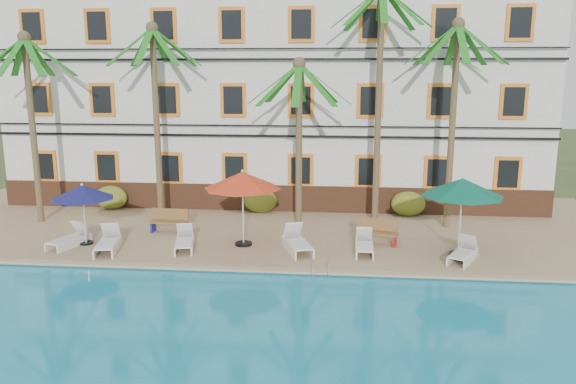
# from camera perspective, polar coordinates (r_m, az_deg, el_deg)

# --- Properties ---
(ground) EXTENTS (100.00, 100.00, 0.00)m
(ground) POSITION_cam_1_polar(r_m,az_deg,el_deg) (19.19, -4.79, -7.66)
(ground) COLOR #384C23
(ground) RESTS_ON ground
(pool_deck) EXTENTS (30.00, 12.00, 0.25)m
(pool_deck) POSITION_cam_1_polar(r_m,az_deg,el_deg) (23.86, -2.68, -3.34)
(pool_deck) COLOR tan
(pool_deck) RESTS_ON ground
(swimming_pool) EXTENTS (26.00, 12.00, 0.20)m
(swimming_pool) POSITION_cam_1_polar(r_m,az_deg,el_deg) (12.93, -10.54, -17.66)
(swimming_pool) COLOR #178AB2
(swimming_pool) RESTS_ON ground
(pool_coping) EXTENTS (30.00, 0.35, 0.06)m
(pool_coping) POSITION_cam_1_polar(r_m,az_deg,el_deg) (18.26, -5.31, -7.78)
(pool_coping) COLOR tan
(pool_coping) RESTS_ON pool_deck
(hotel_building) EXTENTS (25.40, 6.44, 10.22)m
(hotel_building) POSITION_cam_1_polar(r_m,az_deg,el_deg) (27.95, -1.33, 9.86)
(hotel_building) COLOR silver
(hotel_building) RESTS_ON pool_deck
(palm_a) EXTENTS (3.99, 3.99, 7.83)m
(palm_a) POSITION_cam_1_polar(r_m,az_deg,el_deg) (25.37, -24.72, 8.27)
(palm_a) COLOR brown
(palm_a) RESTS_ON pool_deck
(palm_b) EXTENTS (3.99, 3.99, 8.23)m
(palm_b) POSITION_cam_1_polar(r_m,az_deg,el_deg) (24.31, -13.33, 9.48)
(palm_b) COLOR brown
(palm_b) RESTS_ON pool_deck
(palm_c) EXTENTS (3.99, 3.99, 6.78)m
(palm_c) POSITION_cam_1_polar(r_m,az_deg,el_deg) (21.86, 1.12, 7.30)
(palm_c) COLOR brown
(palm_c) RESTS_ON pool_deck
(palm_d) EXTENTS (3.99, 3.99, 9.69)m
(palm_d) POSITION_cam_1_polar(r_m,az_deg,el_deg) (23.23, 9.27, 11.57)
(palm_d) COLOR brown
(palm_d) RESTS_ON pool_deck
(palm_e) EXTENTS (3.99, 3.99, 8.27)m
(palm_e) POSITION_cam_1_polar(r_m,az_deg,el_deg) (23.21, 16.51, 9.25)
(palm_e) COLOR brown
(palm_e) RESTS_ON pool_deck
(shrub_left) EXTENTS (1.50, 0.90, 1.10)m
(shrub_left) POSITION_cam_1_polar(r_m,az_deg,el_deg) (27.14, -17.52, -0.53)
(shrub_left) COLOR #20601B
(shrub_left) RESTS_ON pool_deck
(shrub_mid) EXTENTS (1.50, 0.90, 1.10)m
(shrub_mid) POSITION_cam_1_polar(r_m,az_deg,el_deg) (25.27, -2.83, -0.88)
(shrub_mid) COLOR #20601B
(shrub_mid) RESTS_ON pool_deck
(shrub_right) EXTENTS (1.50, 0.90, 1.10)m
(shrub_right) POSITION_cam_1_polar(r_m,az_deg,el_deg) (25.19, 12.11, -1.18)
(shrub_right) COLOR #20601B
(shrub_right) RESTS_ON pool_deck
(umbrella_blue) EXTENTS (2.28, 2.28, 2.28)m
(umbrella_blue) POSITION_cam_1_polar(r_m,az_deg,el_deg) (21.66, -20.16, -0.05)
(umbrella_blue) COLOR black
(umbrella_blue) RESTS_ON pool_deck
(umbrella_red) EXTENTS (2.82, 2.82, 2.81)m
(umbrella_red) POSITION_cam_1_polar(r_m,az_deg,el_deg) (20.17, -4.65, 1.15)
(umbrella_red) COLOR black
(umbrella_red) RESTS_ON pool_deck
(umbrella_green) EXTENTS (2.80, 2.80, 2.79)m
(umbrella_green) POSITION_cam_1_polar(r_m,az_deg,el_deg) (19.85, 17.29, 0.41)
(umbrella_green) COLOR black
(umbrella_green) RESTS_ON pool_deck
(lounger_a) EXTENTS (1.10, 1.85, 0.82)m
(lounger_a) POSITION_cam_1_polar(r_m,az_deg,el_deg) (22.04, -21.31, -4.43)
(lounger_a) COLOR silver
(lounger_a) RESTS_ON pool_deck
(lounger_b) EXTENTS (1.06, 2.00, 0.90)m
(lounger_b) POSITION_cam_1_polar(r_m,az_deg,el_deg) (20.98, -17.81, -4.92)
(lounger_b) COLOR silver
(lounger_b) RESTS_ON pool_deck
(lounger_c) EXTENTS (1.00, 1.86, 0.83)m
(lounger_c) POSITION_cam_1_polar(r_m,az_deg,el_deg) (20.53, -10.48, -4.96)
(lounger_c) COLOR silver
(lounger_c) RESTS_ON pool_deck
(lounger_d) EXTENTS (1.32, 2.09, 0.93)m
(lounger_d) POSITION_cam_1_polar(r_m,az_deg,el_deg) (19.94, 0.92, -5.17)
(lounger_d) COLOR silver
(lounger_d) RESTS_ON pool_deck
(lounger_e) EXTENTS (0.64, 1.73, 0.82)m
(lounger_e) POSITION_cam_1_polar(r_m,az_deg,el_deg) (19.98, 7.76, -5.36)
(lounger_e) COLOR silver
(lounger_e) RESTS_ON pool_deck
(lounger_f) EXTENTS (1.31, 1.79, 0.80)m
(lounger_f) POSITION_cam_1_polar(r_m,az_deg,el_deg) (19.88, 17.38, -5.93)
(lounger_f) COLOR silver
(lounger_f) RESTS_ON pool_deck
(bench_left) EXTENTS (1.52, 0.55, 0.93)m
(bench_left) POSITION_cam_1_polar(r_m,az_deg,el_deg) (22.68, -11.98, -2.86)
(bench_left) COLOR olive
(bench_left) RESTS_ON pool_deck
(bench_right) EXTENTS (1.57, 0.86, 0.93)m
(bench_right) POSITION_cam_1_polar(r_m,az_deg,el_deg) (20.98, 9.11, -3.97)
(bench_right) COLOR olive
(bench_right) RESTS_ON pool_deck
(pool_ladder) EXTENTS (0.54, 0.74, 0.74)m
(pool_ladder) POSITION_cam_1_polar(r_m,az_deg,el_deg) (17.89, 3.38, -8.28)
(pool_ladder) COLOR silver
(pool_ladder) RESTS_ON ground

